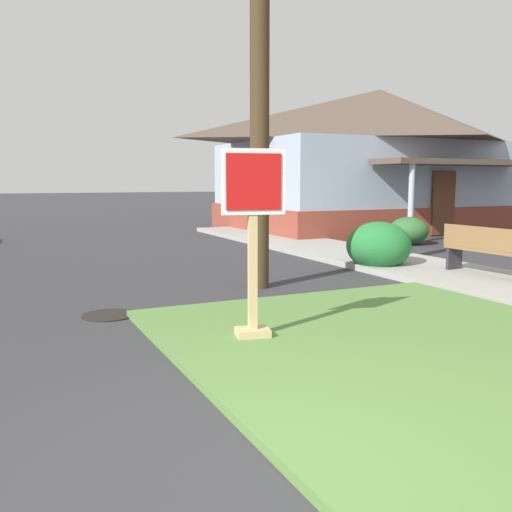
{
  "coord_description": "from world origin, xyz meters",
  "views": [
    {
      "loc": [
        -1.34,
        -2.63,
        1.76
      ],
      "look_at": [
        1.35,
        3.08,
        0.9
      ],
      "focal_mm": 39.01,
      "sensor_mm": 36.0,
      "label": 1
    }
  ],
  "objects": [
    {
      "name": "stop_sign",
      "position": [
        1.13,
        2.7,
        1.03
      ],
      "size": [
        0.68,
        0.35,
        2.01
      ],
      "color": "tan",
      "rests_on": "grass_corner_patch"
    },
    {
      "name": "ground_plane",
      "position": [
        0.0,
        0.0,
        0.0
      ],
      "size": [
        160.0,
        160.0,
        0.0
      ],
      "primitive_type": "plane",
      "color": "#333335"
    },
    {
      "name": "corner_house",
      "position": [
        11.52,
        14.12,
        2.57
      ],
      "size": [
        11.05,
        8.27,
        5.01
      ],
      "color": "brown",
      "rests_on": "ground"
    },
    {
      "name": "shrub_by_curb",
      "position": [
        5.51,
        6.21,
        0.48
      ],
      "size": [
        1.27,
        1.27,
        0.95
      ],
      "primitive_type": "ellipsoid",
      "color": "#257233",
      "rests_on": "ground"
    },
    {
      "name": "street_bench",
      "position": [
        6.33,
        4.33,
        0.59
      ],
      "size": [
        0.48,
        1.63,
        0.85
      ],
      "color": "brown",
      "rests_on": "sidewalk_strip"
    },
    {
      "name": "grass_corner_patch",
      "position": [
        2.54,
        1.72,
        0.04
      ],
      "size": [
        4.78,
        5.51,
        0.08
      ],
      "primitive_type": "cube",
      "color": "#567F3D",
      "rests_on": "ground"
    },
    {
      "name": "shrub_near_porch",
      "position": [
        8.97,
        9.38,
        0.38
      ],
      "size": [
        1.08,
        1.08,
        0.77
      ],
      "primitive_type": "ellipsoid",
      "color": "#2E612E",
      "rests_on": "ground"
    },
    {
      "name": "sidewalk_strip",
      "position": [
        6.13,
        6.39,
        0.06
      ],
      "size": [
        2.2,
        18.68,
        0.12
      ],
      "primitive_type": "cube",
      "color": "#9E9B93",
      "rests_on": "ground"
    },
    {
      "name": "manhole_cover",
      "position": [
        -0.05,
        4.63,
        0.01
      ],
      "size": [
        0.7,
        0.7,
        0.02
      ],
      "primitive_type": "cylinder",
      "color": "black",
      "rests_on": "ground"
    }
  ]
}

